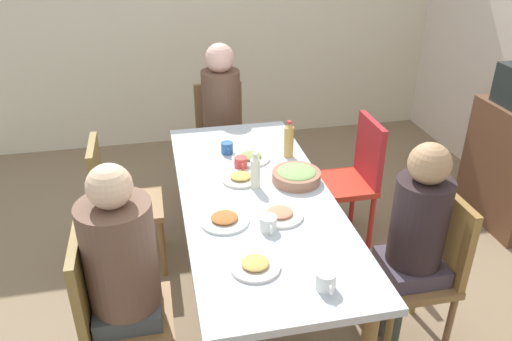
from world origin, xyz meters
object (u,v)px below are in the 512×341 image
object	(u,v)px
cup_2	(241,163)
bottle_1	(255,171)
plate_0	(241,178)
plate_4	(251,157)
person_1	(222,109)
person_4	(415,234)
chair_2	(353,174)
person_5	(124,266)
chair_0	(117,199)
cup_1	(268,224)
plate_3	(225,220)
bowl_0	(296,175)
chair_1	(221,133)
plate_1	(255,265)
bottle_0	(289,140)
cup_3	(326,281)
chair_4	(425,264)
plate_2	(280,214)
dining_table	(256,207)
cup_0	(227,148)
chair_5	(110,309)

from	to	relation	value
cup_2	bottle_1	size ratio (longest dim) A/B	0.53
plate_0	plate_4	distance (m)	0.27
person_1	person_4	bearing A→B (deg)	21.40
chair_2	person_5	distance (m)	1.81
chair_0	plate_0	size ratio (longest dim) A/B	4.11
cup_1	cup_2	distance (m)	0.67
person_5	plate_3	size ratio (longest dim) A/B	5.01
chair_0	cup_1	xyz separation A→B (m)	(0.84, 0.78, 0.26)
bowl_0	bottle_1	world-z (taller)	bottle_1
chair_1	bottle_1	bearing A→B (deg)	0.54
plate_0	plate_1	world-z (taller)	same
bowl_0	bottle_0	world-z (taller)	bottle_0
person_4	cup_3	size ratio (longest dim) A/B	9.89
plate_4	chair_0	bearing A→B (deg)	-94.79
chair_4	cup_2	size ratio (longest dim) A/B	7.88
plate_2	plate_4	xyz separation A→B (m)	(-0.67, -0.02, 0.00)
chair_1	plate_1	xyz separation A→B (m)	(1.99, -0.13, 0.24)
cup_2	person_4	bearing A→B (deg)	41.49
dining_table	cup_0	world-z (taller)	cup_0
plate_3	bowl_0	size ratio (longest dim) A/B	0.89
chair_4	plate_3	distance (m)	1.06
chair_5	plate_2	distance (m)	0.93
chair_2	bottle_1	bearing A→B (deg)	-61.80
chair_0	plate_1	bearing A→B (deg)	30.43
person_1	chair_2	world-z (taller)	person_1
chair_0	person_1	bearing A→B (deg)	134.88
plate_0	chair_0	bearing A→B (deg)	-113.50
plate_2	bottle_0	bearing A→B (deg)	161.28
chair_1	chair_5	size ratio (longest dim) A/B	1.00
person_5	cup_2	size ratio (longest dim) A/B	10.90
plate_0	bowl_0	xyz separation A→B (m)	(0.08, 0.31, 0.03)
person_5	person_4	bearing A→B (deg)	90.00
cup_3	chair_2	bearing A→B (deg)	153.06
chair_2	plate_0	bearing A→B (deg)	-69.24
person_1	person_4	size ratio (longest dim) A/B	1.05
bottle_0	cup_0	bearing A→B (deg)	-108.33
person_1	bottle_1	distance (m)	1.21
cup_0	bottle_0	world-z (taller)	bottle_0
person_5	person_1	bearing A→B (deg)	158.53
person_4	bottle_0	world-z (taller)	person_4
bottle_0	plate_1	bearing A→B (deg)	-22.63
dining_table	plate_2	distance (m)	0.27
chair_4	plate_4	size ratio (longest dim) A/B	3.75
cup_1	bottle_1	distance (m)	0.43
chair_2	cup_3	world-z (taller)	chair_2
dining_table	chair_1	bearing A→B (deg)	180.00
cup_1	bottle_0	size ratio (longest dim) A/B	0.50
plate_0	plate_2	bearing A→B (deg)	17.13
person_4	cup_3	distance (m)	0.66
cup_1	chair_1	bearing A→B (deg)	179.63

